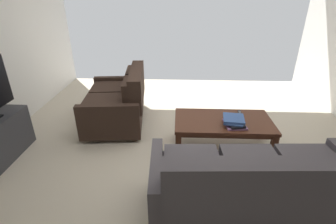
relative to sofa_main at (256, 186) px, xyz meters
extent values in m
cube|color=beige|center=(0.60, -1.01, -0.36)|extent=(5.28, 5.96, 0.01)
cylinder|color=black|center=(-0.73, -0.42, -0.33)|extent=(0.05, 0.05, 0.06)
cylinder|color=black|center=(0.76, -0.34, -0.33)|extent=(0.05, 0.05, 0.06)
cube|color=#4C474C|center=(0.00, -0.06, -0.11)|extent=(1.69, 0.84, 0.37)
cube|color=#4C474C|center=(-0.55, -0.11, 0.12)|extent=(0.54, 0.70, 0.10)
cube|color=#4C474C|center=(0.00, -0.08, 0.12)|extent=(0.54, 0.70, 0.10)
cube|color=#4C474C|center=(0.55, -0.05, 0.12)|extent=(0.54, 0.70, 0.10)
cube|color=#4C474C|center=(-0.01, 0.26, 0.24)|extent=(1.66, 0.26, 0.43)
cube|color=#4C474C|center=(-0.01, 0.15, 0.24)|extent=(0.50, 0.14, 0.30)
cube|color=#4C474C|center=(0.54, 0.18, 0.24)|extent=(0.50, 0.14, 0.30)
cube|color=#4C474C|center=(0.88, -0.02, -0.04)|extent=(0.14, 0.77, 0.53)
cylinder|color=black|center=(2.09, -2.24, -0.33)|extent=(0.05, 0.05, 0.06)
cylinder|color=black|center=(2.00, -1.30, -0.33)|extent=(0.05, 0.05, 0.06)
cylinder|color=black|center=(1.37, -2.31, -0.33)|extent=(0.05, 0.05, 0.06)
cylinder|color=black|center=(1.28, -1.37, -0.33)|extent=(0.05, 0.05, 0.06)
cube|color=#33231C|center=(1.69, -1.81, -0.12)|extent=(0.94, 1.18, 0.36)
cube|color=#33231C|center=(1.73, -2.08, 0.11)|extent=(0.79, 0.58, 0.10)
cube|color=#33231C|center=(1.68, -1.53, 0.11)|extent=(0.79, 0.58, 0.10)
cube|color=#33231C|center=(1.33, -1.84, 0.26)|extent=(0.29, 1.12, 0.50)
cube|color=#33231C|center=(1.46, -2.11, 0.26)|extent=(0.17, 0.51, 0.36)
cube|color=#33231C|center=(1.41, -1.56, 0.26)|extent=(0.17, 0.51, 0.36)
cube|color=#33231C|center=(1.74, -2.41, -0.05)|extent=(0.85, 0.18, 0.52)
cube|color=#33231C|center=(1.63, -1.21, -0.05)|extent=(0.85, 0.18, 0.52)
cube|color=#4C2819|center=(0.12, -1.12, 0.05)|extent=(1.23, 0.66, 0.04)
cube|color=#4C2819|center=(0.12, -1.12, 0.01)|extent=(1.13, 0.60, 0.05)
cube|color=#4C2819|center=(-0.45, -1.40, -0.16)|extent=(0.07, 0.07, 0.39)
cube|color=#4C2819|center=(0.69, -1.40, -0.16)|extent=(0.07, 0.07, 0.39)
cube|color=#4C2819|center=(-0.45, -0.83, -0.16)|extent=(0.07, 0.07, 0.39)
cube|color=#4C2819|center=(0.69, -0.83, -0.16)|extent=(0.07, 0.07, 0.39)
cube|color=#996699|center=(0.00, -0.99, 0.08)|extent=(0.27, 0.30, 0.02)
cube|color=black|center=(0.01, -0.99, 0.11)|extent=(0.23, 0.32, 0.03)
cube|color=#385693|center=(0.01, -1.00, 0.13)|extent=(0.29, 0.33, 0.02)
cube|color=#385693|center=(0.01, -1.01, 0.15)|extent=(0.28, 0.29, 0.02)
cube|color=black|center=(-0.13, -1.30, 0.08)|extent=(0.06, 0.16, 0.02)
cube|color=#59595B|center=(-0.13, -1.30, 0.09)|extent=(0.04, 0.11, 0.00)
camera|label=1|loc=(0.70, 1.72, 1.54)|focal=26.62mm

